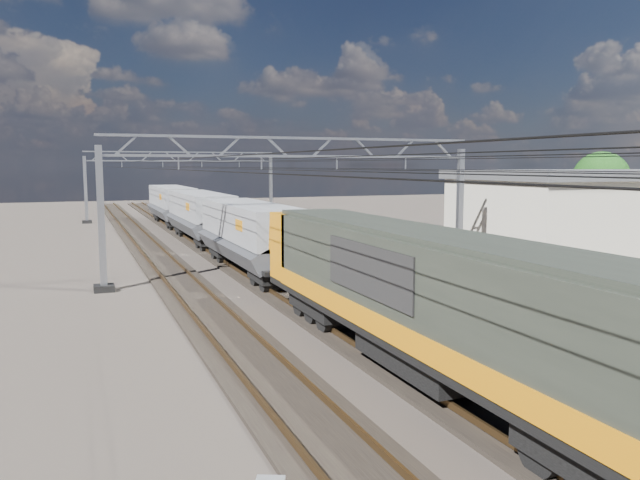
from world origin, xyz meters
name	(u,v)px	position (x,y,z in m)	size (l,w,h in m)	color
ground	(330,292)	(0.00, 0.00, 0.00)	(160.00, 160.00, 0.00)	black
track_outer_west	(197,301)	(-6.00, 0.00, 0.07)	(2.60, 140.00, 0.30)	black
track_loco	(288,294)	(-2.00, 0.00, 0.07)	(2.60, 140.00, 0.30)	black
track_inner_east	(370,288)	(2.00, 0.00, 0.07)	(2.60, 140.00, 0.30)	black
track_outer_east	(444,282)	(6.00, 0.00, 0.07)	(2.60, 140.00, 0.30)	black
catenary_gantry_mid	(300,201)	(0.00, 4.00, 3.91)	(19.90, 0.90, 7.11)	#90949D
catenary_gantry_far	(183,183)	(0.00, 40.00, 3.91)	(19.90, 0.90, 7.11)	#90949D
overhead_wires	(276,164)	(0.00, 8.00, 5.75)	(12.03, 140.00, 0.53)	black
locomotive	(430,295)	(-2.00, -11.64, 2.33)	(2.76, 21.10, 3.62)	black
hopper_wagon_lead	(251,232)	(-2.00, 6.06, 2.23)	(3.38, 13.00, 3.25)	black
hopper_wagon_mid	(200,213)	(-2.00, 20.26, 2.23)	(3.38, 13.00, 3.25)	black
hopper_wagon_third	(172,202)	(-2.00, 34.46, 2.23)	(3.38, 13.00, 3.25)	black
industrial_shed	(602,210)	(22.00, 6.00, 2.73)	(18.60, 10.60, 5.40)	beige
tree_far	(606,182)	(30.32, 13.79, 4.35)	(5.11, 4.71, 6.84)	#3C241B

